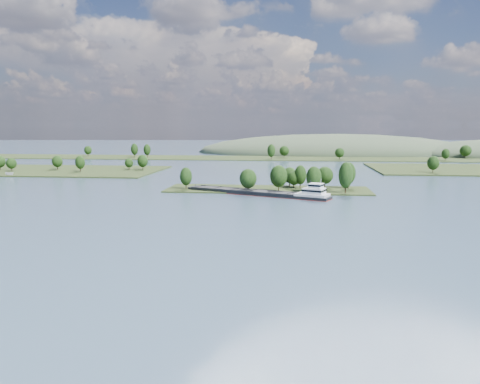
# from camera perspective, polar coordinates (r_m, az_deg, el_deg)

# --- Properties ---
(ground) EXTENTS (1800.00, 1800.00, 0.00)m
(ground) POSITION_cam_1_polar(r_m,az_deg,el_deg) (172.85, 2.29, -2.48)
(ground) COLOR #3C5668
(ground) RESTS_ON ground
(tree_island) EXTENTS (100.00, 31.63, 15.76)m
(tree_island) POSITION_cam_1_polar(r_m,az_deg,el_deg) (229.99, 5.43, 1.24)
(tree_island) COLOR #233115
(tree_island) RESTS_ON ground
(back_shoreline) EXTENTS (900.00, 60.00, 15.21)m
(back_shoreline) POSITION_cam_1_polar(r_m,az_deg,el_deg) (450.27, 6.01, 4.15)
(back_shoreline) COLOR #233115
(back_shoreline) RESTS_ON ground
(hill_west) EXTENTS (320.00, 160.00, 44.00)m
(hill_west) POSITION_cam_1_polar(r_m,az_deg,el_deg) (552.42, 11.46, 4.69)
(hill_west) COLOR #374630
(hill_west) RESTS_ON ground
(cargo_barge) EXTENTS (68.88, 34.86, 9.61)m
(cargo_barge) POSITION_cam_1_polar(r_m,az_deg,el_deg) (214.12, 3.12, -0.09)
(cargo_barge) COLOR black
(cargo_barge) RESTS_ON ground
(motorboat) EXTENTS (7.24, 4.31, 2.63)m
(motorboat) POSITION_cam_1_polar(r_m,az_deg,el_deg) (329.33, -26.27, 1.99)
(motorboat) COLOR white
(motorboat) RESTS_ON ground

